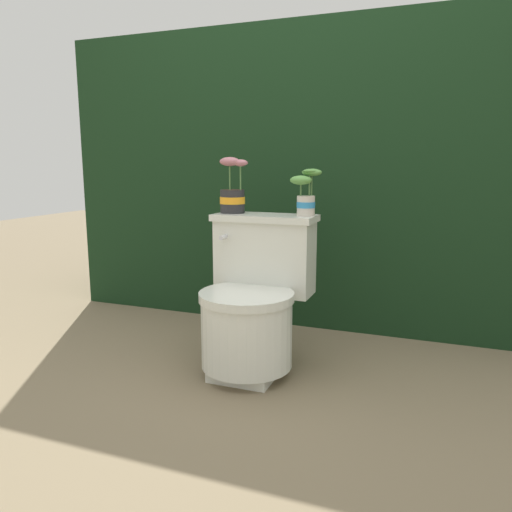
{
  "coord_description": "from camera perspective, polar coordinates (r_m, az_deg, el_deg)",
  "views": [
    {
      "loc": [
        0.72,
        -1.94,
        0.92
      ],
      "look_at": [
        -0.06,
        0.08,
        0.51
      ],
      "focal_mm": 35.0,
      "sensor_mm": 36.0,
      "label": 1
    }
  ],
  "objects": [
    {
      "name": "ground_plane",
      "position": [
        2.27,
        0.61,
        -13.32
      ],
      "size": [
        12.0,
        12.0,
        0.0
      ],
      "primitive_type": "plane",
      "color": "#75664C"
    },
    {
      "name": "hedge_backdrop",
      "position": [
        3.1,
        7.61,
        8.86
      ],
      "size": [
        2.98,
        0.74,
        1.66
      ],
      "color": "black",
      "rests_on": "ground"
    },
    {
      "name": "toilet",
      "position": [
        2.23,
        -0.32,
        -5.38
      ],
      "size": [
        0.47,
        0.53,
        0.69
      ],
      "color": "silver",
      "rests_on": "ground"
    },
    {
      "name": "potted_plant_left",
      "position": [
        2.36,
        -2.71,
        7.06
      ],
      "size": [
        0.14,
        0.12,
        0.26
      ],
      "color": "#262628",
      "rests_on": "toilet"
    },
    {
      "name": "potted_plant_midleft",
      "position": [
        2.24,
        5.71,
        7.08
      ],
      "size": [
        0.13,
        0.1,
        0.21
      ],
      "color": "beige",
      "rests_on": "toilet"
    }
  ]
}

